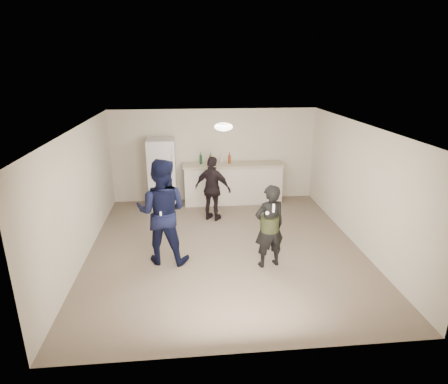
{
  "coord_description": "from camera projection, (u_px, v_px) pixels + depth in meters",
  "views": [
    {
      "loc": [
        -0.7,
        -6.92,
        3.59
      ],
      "look_at": [
        0.0,
        0.2,
        1.15
      ],
      "focal_mm": 30.0,
      "sensor_mm": 36.0,
      "label": 1
    }
  ],
  "objects": [
    {
      "name": "spectator",
      "position": [
        213.0,
        189.0,
        8.9
      ],
      "size": [
        0.99,
        0.78,
        1.57
      ],
      "primitive_type": "imported",
      "rotation": [
        0.0,
        0.0,
        2.64
      ],
      "color": "black",
      "rests_on": "floor"
    },
    {
      "name": "counter_top",
      "position": [
        233.0,
        165.0,
        9.95
      ],
      "size": [
        2.68,
        0.64,
        0.04
      ],
      "primitive_type": "cube",
      "color": "#BAB090",
      "rests_on": "counter"
    },
    {
      "name": "remote_man",
      "position": [
        161.0,
        215.0,
        6.65
      ],
      "size": [
        0.04,
        0.04,
        0.15
      ],
      "primitive_type": "cube",
      "color": "white",
      "rests_on": "man"
    },
    {
      "name": "fridge",
      "position": [
        162.0,
        173.0,
        9.77
      ],
      "size": [
        0.7,
        0.7,
        1.8
      ],
      "primitive_type": "cube",
      "color": "silver",
      "rests_on": "floor"
    },
    {
      "name": "remote_woman",
      "position": [
        274.0,
        208.0,
        6.43
      ],
      "size": [
        0.04,
        0.04,
        0.15
      ],
      "primitive_type": "cube",
      "color": "white",
      "rests_on": "woman"
    },
    {
      "name": "bottle_cluster",
      "position": [
        214.0,
        160.0,
        9.87
      ],
      "size": [
        0.83,
        0.42,
        0.24
      ],
      "color": "#8F4A14",
      "rests_on": "counter_top"
    },
    {
      "name": "wall_left",
      "position": [
        81.0,
        195.0,
        7.08
      ],
      "size": [
        0.0,
        6.0,
        6.0
      ],
      "primitive_type": "plane",
      "rotation": [
        1.57,
        0.0,
        1.57
      ],
      "color": "beige",
      "rests_on": "floor"
    },
    {
      "name": "counter",
      "position": [
        233.0,
        184.0,
        10.13
      ],
      "size": [
        2.6,
        0.56,
        1.05
      ],
      "primitive_type": "cube",
      "color": "silver",
      "rests_on": "floor"
    },
    {
      "name": "fridge_handle",
      "position": [
        172.0,
        162.0,
        9.32
      ],
      "size": [
        0.02,
        0.02,
        0.6
      ],
      "primitive_type": "cylinder",
      "color": "silver",
      "rests_on": "fridge"
    },
    {
      "name": "man",
      "position": [
        162.0,
        212.0,
        6.93
      ],
      "size": [
        1.11,
        0.94,
        2.01
      ],
      "primitive_type": "imported",
      "rotation": [
        0.0,
        0.0,
        2.94
      ],
      "color": "#0E153C",
      "rests_on": "floor"
    },
    {
      "name": "wall_back",
      "position": [
        214.0,
        155.0,
        10.16
      ],
      "size": [
        6.0,
        0.0,
        6.0
      ],
      "primitive_type": "plane",
      "rotation": [
        1.57,
        0.0,
        0.0
      ],
      "color": "beige",
      "rests_on": "floor"
    },
    {
      "name": "nunchuk_man",
      "position": [
        168.0,
        218.0,
        6.71
      ],
      "size": [
        0.07,
        0.07,
        0.07
      ],
      "primitive_type": "sphere",
      "color": "white",
      "rests_on": "man"
    },
    {
      "name": "wall_front",
      "position": [
        250.0,
        269.0,
        4.51
      ],
      "size": [
        6.0,
        0.0,
        6.0
      ],
      "primitive_type": "plane",
      "rotation": [
        -1.57,
        0.0,
        0.0
      ],
      "color": "beige",
      "rests_on": "floor"
    },
    {
      "name": "wall_right",
      "position": [
        360.0,
        186.0,
        7.59
      ],
      "size": [
        0.0,
        6.0,
        6.0
      ],
      "primitive_type": "plane",
      "rotation": [
        1.57,
        0.0,
        -1.57
      ],
      "color": "beige",
      "rests_on": "floor"
    },
    {
      "name": "floor",
      "position": [
        225.0,
        248.0,
        7.74
      ],
      "size": [
        6.0,
        6.0,
        0.0
      ],
      "primitive_type": "plane",
      "color": "#6B5B4C",
      "rests_on": "ground"
    },
    {
      "name": "shaker",
      "position": [
        215.0,
        161.0,
        9.88
      ],
      "size": [
        0.08,
        0.08,
        0.17
      ],
      "primitive_type": "cylinder",
      "color": "#BBBCC0",
      "rests_on": "counter_top"
    },
    {
      "name": "ceiling",
      "position": [
        225.0,
        127.0,
        6.93
      ],
      "size": [
        6.0,
        6.0,
        0.0
      ],
      "primitive_type": "plane",
      "rotation": [
        3.14,
        0.0,
        0.0
      ],
      "color": "silver",
      "rests_on": "wall_back"
    },
    {
      "name": "camo_shorts",
      "position": [
        270.0,
        224.0,
        6.8
      ],
      "size": [
        0.34,
        0.34,
        0.28
      ],
      "primitive_type": "cylinder",
      "color": "#2C391A",
      "rests_on": "woman"
    },
    {
      "name": "woman",
      "position": [
        269.0,
        226.0,
        6.82
      ],
      "size": [
        0.66,
        0.51,
        1.59
      ],
      "primitive_type": "imported",
      "rotation": [
        0.0,
        0.0,
        3.39
      ],
      "color": "black",
      "rests_on": "floor"
    },
    {
      "name": "nunchuk_woman",
      "position": [
        267.0,
        213.0,
        6.48
      ],
      "size": [
        0.07,
        0.07,
        0.07
      ],
      "primitive_type": "sphere",
      "color": "white",
      "rests_on": "woman"
    },
    {
      "name": "ceiling_dome",
      "position": [
        223.0,
        127.0,
        7.23
      ],
      "size": [
        0.36,
        0.36,
        0.16
      ],
      "primitive_type": "ellipsoid",
      "color": "white",
      "rests_on": "ceiling"
    }
  ]
}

